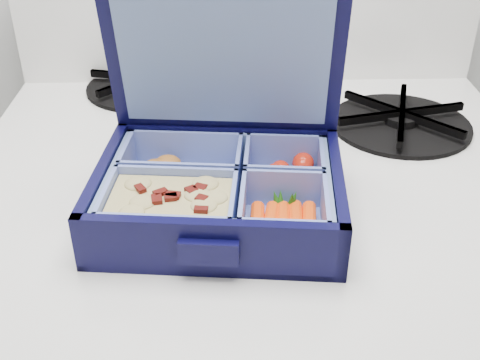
{
  "coord_description": "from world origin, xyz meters",
  "views": [
    {
      "loc": [
        0.41,
        1.08,
        1.33
      ],
      "look_at": [
        0.42,
        1.58,
        1.02
      ],
      "focal_mm": 45.0,
      "sensor_mm": 36.0,
      "label": 1
    }
  ],
  "objects": [
    {
      "name": "burner_grate_rear",
      "position": [
        0.3,
        1.89,
        0.99
      ],
      "size": [
        0.2,
        0.2,
        0.02
      ],
      "primitive_type": "cylinder",
      "rotation": [
        0.0,
        0.0,
        -0.25
      ],
      "color": "black",
      "rests_on": "stove"
    },
    {
      "name": "fork",
      "position": [
        0.47,
        1.71,
        0.99
      ],
      "size": [
        0.15,
        0.16,
        0.01
      ],
      "primitive_type": null,
      "rotation": [
        0.0,
        0.0,
        -0.71
      ],
      "color": "silver",
      "rests_on": "stove"
    },
    {
      "name": "burner_grate",
      "position": [
        0.63,
        1.76,
        1.0
      ],
      "size": [
        0.21,
        0.21,
        0.03
      ],
      "primitive_type": "cylinder",
      "rotation": [
        0.0,
        0.0,
        0.24
      ],
      "color": "black",
      "rests_on": "stove"
    },
    {
      "name": "bento_box",
      "position": [
        0.4,
        1.57,
        1.01
      ],
      "size": [
        0.25,
        0.2,
        0.06
      ],
      "primitive_type": null,
      "rotation": [
        0.0,
        0.0,
        -0.09
      ],
      "color": "black",
      "rests_on": "stove"
    }
  ]
}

